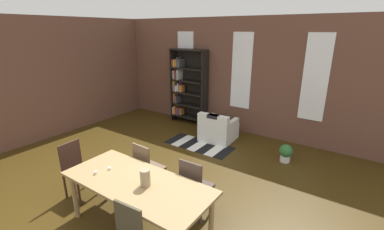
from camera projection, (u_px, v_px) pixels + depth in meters
name	position (u px, v px, depth m)	size (l,w,h in m)	color
ground_plane	(141.00, 199.00, 4.39)	(10.02, 10.02, 0.00)	#3D2C0E
back_wall_brick	(242.00, 77.00, 6.95)	(8.71, 0.12, 3.03)	brown
left_wall_brick	(15.00, 84.00, 6.03)	(0.12, 8.62, 3.03)	brown
window_pane_0	(186.00, 66.00, 7.81)	(0.55, 0.02, 1.97)	white
window_pane_1	(241.00, 71.00, 6.85)	(0.55, 0.02, 1.97)	white
window_pane_2	(315.00, 78.00, 5.88)	(0.55, 0.02, 1.97)	white
dining_table	(137.00, 187.00, 3.53)	(2.12, 0.91, 0.77)	#9A7B4F
vase_on_table	(145.00, 178.00, 3.38)	(0.13, 0.13, 0.23)	#998466
tealight_candle_0	(96.00, 173.00, 3.68)	(0.04, 0.04, 0.04)	silver
tealight_candle_1	(110.00, 168.00, 3.80)	(0.04, 0.04, 0.03)	silver
dining_chair_far_left	(147.00, 167.00, 4.38)	(0.42, 0.42, 0.95)	brown
dining_chair_far_right	(195.00, 186.00, 3.87)	(0.41, 0.41, 0.95)	#44362F
dining_chair_head_left	(76.00, 168.00, 4.36)	(0.42, 0.42, 0.95)	#3C251C
bookshelf_tall	(187.00, 86.00, 7.75)	(1.14, 0.34, 2.18)	black
armchair_white	(218.00, 130.00, 6.67)	(0.84, 0.84, 0.75)	silver
potted_plant_by_shelf	(286.00, 153.00, 5.58)	(0.28, 0.28, 0.39)	silver
striped_rug	(199.00, 145.00, 6.44)	(1.67, 0.74, 0.01)	black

